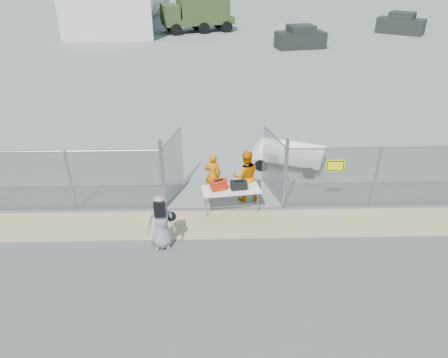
{
  "coord_description": "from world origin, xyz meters",
  "views": [
    {
      "loc": [
        -0.3,
        -10.54,
        7.85
      ],
      "look_at": [
        0.0,
        2.0,
        1.1
      ],
      "focal_mm": 35.0,
      "sensor_mm": 36.0,
      "label": 1
    }
  ],
  "objects_px": {
    "utility_trailer": "(289,157)",
    "folding_table": "(231,199)",
    "security_worker_right": "(246,176)",
    "visitor": "(161,222)",
    "security_worker_left": "(213,175)"
  },
  "relations": [
    {
      "from": "folding_table",
      "to": "security_worker_left",
      "type": "xyz_separation_m",
      "value": [
        -0.6,
        1.05,
        0.39
      ]
    },
    {
      "from": "security_worker_right",
      "to": "folding_table",
      "type": "bearing_deg",
      "value": 44.3
    },
    {
      "from": "folding_table",
      "to": "visitor",
      "type": "relative_size",
      "value": 1.12
    },
    {
      "from": "folding_table",
      "to": "security_worker_left",
      "type": "relative_size",
      "value": 1.2
    },
    {
      "from": "visitor",
      "to": "utility_trailer",
      "type": "distance_m",
      "value": 6.86
    },
    {
      "from": "utility_trailer",
      "to": "folding_table",
      "type": "bearing_deg",
      "value": -105.91
    },
    {
      "from": "security_worker_right",
      "to": "utility_trailer",
      "type": "xyz_separation_m",
      "value": [
        1.91,
        2.52,
        -0.5
      ]
    },
    {
      "from": "visitor",
      "to": "utility_trailer",
      "type": "xyz_separation_m",
      "value": [
        4.51,
        5.15,
        -0.43
      ]
    },
    {
      "from": "security_worker_right",
      "to": "visitor",
      "type": "distance_m",
      "value": 3.7
    },
    {
      "from": "security_worker_right",
      "to": "visitor",
      "type": "xyz_separation_m",
      "value": [
        -2.6,
        -2.63,
        -0.07
      ]
    },
    {
      "from": "security_worker_left",
      "to": "visitor",
      "type": "distance_m",
      "value": 3.36
    },
    {
      "from": "security_worker_right",
      "to": "visitor",
      "type": "height_order",
      "value": "security_worker_right"
    },
    {
      "from": "visitor",
      "to": "security_worker_right",
      "type": "bearing_deg",
      "value": 42.04
    },
    {
      "from": "security_worker_left",
      "to": "utility_trailer",
      "type": "xyz_separation_m",
      "value": [
        3.03,
        2.13,
        -0.37
      ]
    },
    {
      "from": "folding_table",
      "to": "utility_trailer",
      "type": "xyz_separation_m",
      "value": [
        2.44,
        3.18,
        0.02
      ]
    }
  ]
}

